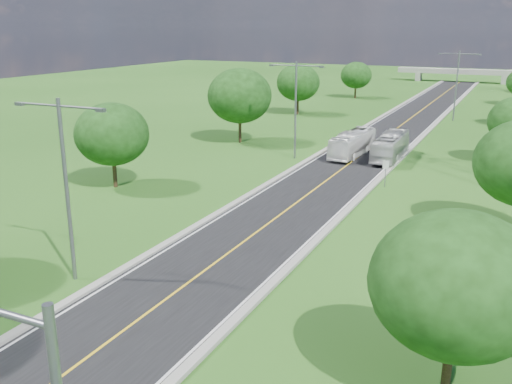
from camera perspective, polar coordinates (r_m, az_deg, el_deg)
ground at (r=72.87m, az=12.68°, el=5.26°), size 260.00×260.00×0.00m
road at (r=78.64m, az=13.68°, el=6.01°), size 8.00×150.00×0.06m
curb_left at (r=79.58m, az=10.68°, el=6.37°), size 0.50×150.00×0.22m
curb_right at (r=77.90m, az=16.75°, el=5.74°), size 0.50×150.00×0.22m
speed_limit_sign at (r=50.42m, az=12.84°, el=2.24°), size 0.55×0.09×2.40m
overpass at (r=151.12m, az=19.78°, el=11.21°), size 30.00×3.00×3.20m
streetlight_near_left at (r=31.62m, az=-18.53°, el=1.58°), size 5.90×0.25×10.00m
streetlight_mid_left at (r=59.45m, az=3.99°, el=8.98°), size 5.90×0.25×10.00m
streetlight_far_right at (r=88.74m, az=19.45°, el=10.55°), size 5.90×0.25×10.00m
tree_lb at (r=50.08m, az=-14.21°, el=5.63°), size 6.30×6.30×7.33m
tree_lc at (r=67.69m, az=-1.64°, el=9.60°), size 7.56×7.56×8.79m
tree_ld at (r=90.39m, az=4.24°, el=10.87°), size 6.72×6.72×7.82m
tree_le at (r=112.38m, az=9.98°, el=11.43°), size 5.88×5.88×6.84m
tree_ra at (r=21.86m, az=19.38°, el=-8.68°), size 6.30×6.30×7.33m
bus_outbound at (r=61.25m, az=13.30°, el=4.48°), size 2.47×9.64×2.67m
bus_inbound at (r=62.01m, az=9.65°, el=4.81°), size 2.71×9.51×2.62m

